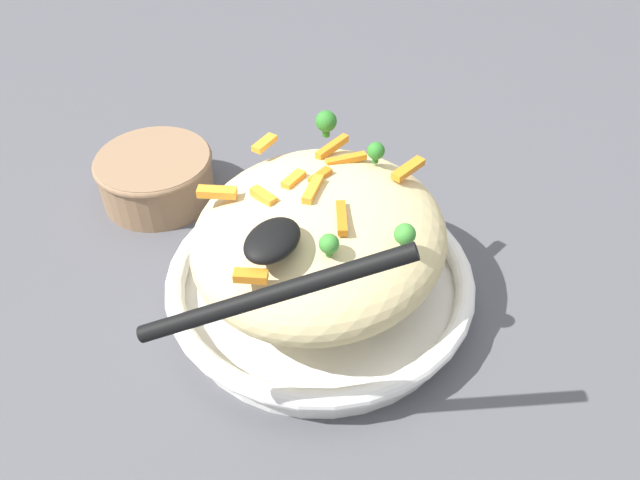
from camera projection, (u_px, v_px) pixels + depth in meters
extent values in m
plane|color=#4C4C51|center=(320.00, 299.00, 0.64)|extent=(2.40, 2.40, 0.00)
cylinder|color=white|center=(320.00, 291.00, 0.63)|extent=(0.28, 0.28, 0.02)
torus|color=white|center=(320.00, 276.00, 0.62)|extent=(0.30, 0.30, 0.02)
torus|color=black|center=(320.00, 273.00, 0.61)|extent=(0.29, 0.29, 0.00)
ellipsoid|color=#DBC689|center=(320.00, 237.00, 0.58)|extent=(0.25, 0.23, 0.10)
cube|color=orange|center=(320.00, 176.00, 0.57)|extent=(0.03, 0.01, 0.01)
cube|color=orange|center=(342.00, 218.00, 0.52)|extent=(0.04, 0.03, 0.01)
cube|color=orange|center=(313.00, 189.00, 0.55)|extent=(0.04, 0.02, 0.01)
cube|color=orange|center=(294.00, 179.00, 0.56)|extent=(0.03, 0.01, 0.01)
cube|color=orange|center=(265.00, 143.00, 0.61)|extent=(0.03, 0.01, 0.01)
cube|color=orange|center=(332.00, 147.00, 0.61)|extent=(0.04, 0.01, 0.01)
cube|color=orange|center=(264.00, 196.00, 0.55)|extent=(0.02, 0.03, 0.01)
cube|color=orange|center=(346.00, 159.00, 0.59)|extent=(0.04, 0.03, 0.01)
cube|color=orange|center=(248.00, 275.00, 0.48)|extent=(0.02, 0.03, 0.01)
cube|color=orange|center=(217.00, 192.00, 0.56)|extent=(0.02, 0.04, 0.01)
cube|color=orange|center=(408.00, 169.00, 0.58)|extent=(0.04, 0.02, 0.01)
cylinder|color=#377928|center=(329.00, 252.00, 0.50)|extent=(0.01, 0.01, 0.01)
sphere|color=#3D8E33|center=(329.00, 244.00, 0.49)|extent=(0.02, 0.02, 0.02)
cylinder|color=#377928|center=(404.00, 242.00, 0.51)|extent=(0.01, 0.01, 0.00)
sphere|color=#3D8E33|center=(405.00, 234.00, 0.50)|extent=(0.02, 0.02, 0.02)
cylinder|color=#296820|center=(326.00, 132.00, 0.63)|extent=(0.01, 0.01, 0.01)
sphere|color=#2D7A28|center=(326.00, 121.00, 0.62)|extent=(0.02, 0.02, 0.02)
cylinder|color=#296820|center=(375.00, 159.00, 0.59)|extent=(0.01, 0.01, 0.01)
sphere|color=#2D7A28|center=(376.00, 151.00, 0.59)|extent=(0.02, 0.02, 0.02)
ellipsoid|color=black|center=(278.00, 242.00, 0.49)|extent=(0.06, 0.04, 0.02)
cylinder|color=black|center=(271.00, 295.00, 0.40)|extent=(0.10, 0.16, 0.08)
cylinder|color=#8C6B4C|center=(156.00, 177.00, 0.74)|extent=(0.13, 0.13, 0.06)
torus|color=#8C6B4C|center=(153.00, 161.00, 0.72)|extent=(0.14, 0.14, 0.01)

